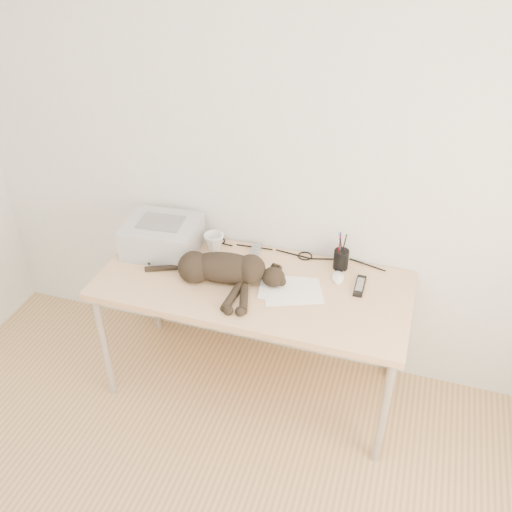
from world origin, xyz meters
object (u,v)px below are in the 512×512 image
(desk, at_px, (258,293))
(printer, at_px, (162,236))
(mug, at_px, (214,242))
(pen_cup, at_px, (341,259))
(mouse, at_px, (338,276))
(cat, at_px, (220,269))

(desk, height_order, printer, printer)
(printer, bearing_deg, desk, -5.50)
(mug, bearing_deg, pen_cup, 3.65)
(desk, distance_m, mouse, 0.44)
(desk, height_order, mouse, mouse)
(cat, bearing_deg, printer, 147.33)
(desk, xyz_separation_m, mug, (-0.30, 0.14, 0.18))
(pen_cup, bearing_deg, mouse, -86.68)
(printer, bearing_deg, cat, -23.72)
(desk, distance_m, mug, 0.37)
(mug, relative_size, mouse, 0.98)
(desk, xyz_separation_m, printer, (-0.57, 0.05, 0.22))
(desk, distance_m, pen_cup, 0.48)
(printer, relative_size, mouse, 3.69)
(mug, relative_size, pen_cup, 0.54)
(desk, relative_size, cat, 2.12)
(cat, height_order, mouse, cat)
(desk, xyz_separation_m, cat, (-0.16, -0.12, 0.21))
(pen_cup, relative_size, mouse, 1.82)
(desk, relative_size, printer, 3.87)
(desk, bearing_deg, mug, 155.35)
(cat, xyz_separation_m, mug, (-0.13, 0.26, -0.02))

